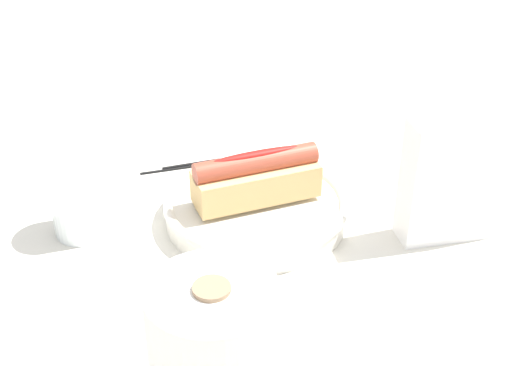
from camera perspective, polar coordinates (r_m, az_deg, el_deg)
name	(u,v)px	position (r m, az deg, el deg)	size (l,w,h in m)	color
ground_plane	(265,218)	(0.87, 0.71, -2.88)	(2.40, 2.40, 0.00)	silver
serving_bowl	(256,207)	(0.86, 0.00, -1.98)	(0.23, 0.23, 0.03)	silver
hotdog_front	(256,177)	(0.84, 0.00, 0.46)	(0.16, 0.07, 0.06)	#DBB270
water_glass	(80,201)	(0.85, -14.02, -1.46)	(0.07, 0.07, 0.09)	white
paper_towel_roll	(214,351)	(0.60, -3.40, -13.39)	(0.11, 0.11, 0.13)	white
napkin_box	(451,180)	(0.83, 15.48, 0.26)	(0.11, 0.04, 0.15)	white
chopstick_near	(219,162)	(0.99, -3.02, 1.73)	(0.01, 0.01, 0.22)	black
chopstick_far	(238,155)	(1.00, -1.45, 2.25)	(0.01, 0.01, 0.22)	black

